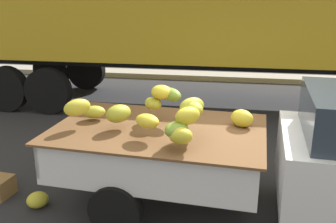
% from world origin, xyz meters
% --- Properties ---
extents(ground, '(220.00, 220.00, 0.00)m').
position_xyz_m(ground, '(0.00, 0.00, 0.00)').
color(ground, '#28282B').
extents(curb_strip, '(80.00, 0.80, 0.16)m').
position_xyz_m(curb_strip, '(0.00, 7.74, 0.08)').
color(curb_strip, gray).
rests_on(curb_strip, ground).
extents(pickup_truck, '(4.89, 2.10, 1.70)m').
position_xyz_m(pickup_truck, '(0.83, -0.24, 0.88)').
color(pickup_truck, white).
rests_on(pickup_truck, ground).
extents(semi_trailer, '(12.00, 2.70, 3.95)m').
position_xyz_m(semi_trailer, '(-0.84, 4.58, 2.54)').
color(semi_trailer, gold).
rests_on(semi_trailer, ground).
extents(fallen_banana_bunch_near_tailgate, '(0.39, 0.39, 0.21)m').
position_xyz_m(fallen_banana_bunch_near_tailgate, '(-2.63, -0.50, 0.10)').
color(fallen_banana_bunch_near_tailgate, gold).
rests_on(fallen_banana_bunch_near_tailgate, ground).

